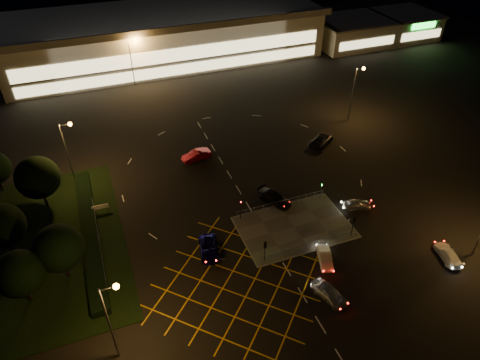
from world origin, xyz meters
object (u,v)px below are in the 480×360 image
object	(u,v)px
signal_sw	(265,248)
car_right_silver	(357,204)
signal_se	(354,223)
signal_nw	(240,206)
car_left_blue	(209,249)
car_east_grey	(322,140)
car_queue_white	(325,258)
car_circ_red	(196,155)
signal_ne	(322,186)
car_approach_white	(448,254)
car_far_dkgrey	(274,198)
car_near_silver	(329,293)

from	to	relation	value
signal_sw	car_right_silver	xyz separation A→B (m)	(15.84, 4.46, -1.73)
signal_se	car_right_silver	size ratio (longest dim) A/B	0.84
signal_sw	signal_nw	distance (m)	7.99
car_left_blue	car_east_grey	size ratio (longest dim) A/B	0.91
car_queue_white	car_circ_red	world-z (taller)	car_circ_red
signal_se	car_circ_red	bearing A→B (deg)	-60.34
signal_nw	car_circ_red	world-z (taller)	signal_nw
signal_ne	car_approach_white	xyz separation A→B (m)	(8.80, -15.30, -1.73)
signal_sw	car_left_blue	world-z (taller)	signal_sw
signal_se	car_right_silver	xyz separation A→B (m)	(3.84, 4.46, -1.73)
car_east_grey	signal_se	bearing A→B (deg)	125.21
signal_sw	car_far_dkgrey	size ratio (longest dim) A/B	0.61
signal_sw	car_right_silver	distance (m)	16.54
signal_se	signal_nw	xyz separation A→B (m)	(-12.00, 7.99, 0.00)
signal_ne	car_approach_white	size ratio (longest dim) A/B	0.72
signal_sw	signal_se	xyz separation A→B (m)	(12.00, 0.00, 0.00)
signal_ne	car_circ_red	distance (m)	20.76
car_right_silver	car_circ_red	bearing A→B (deg)	59.84
signal_sw	car_right_silver	world-z (taller)	signal_sw
signal_ne	signal_sw	bearing A→B (deg)	-146.35
signal_ne	car_near_silver	distance (m)	17.09
signal_se	car_far_dkgrey	size ratio (longest dim) A/B	0.61
car_queue_white	car_far_dkgrey	distance (m)	12.26
car_left_blue	car_right_silver	world-z (taller)	car_left_blue
signal_nw	car_left_blue	bearing A→B (deg)	-143.62
signal_ne	car_circ_red	xyz separation A→B (m)	(-13.49, 15.70, -1.59)
signal_sw	car_east_grey	xyz separation A→B (m)	(19.44, 20.67, -1.62)
signal_se	car_approach_white	bearing A→B (deg)	140.27
signal_sw	car_left_blue	size ratio (longest dim) A/B	0.65
car_near_silver	car_approach_white	bearing A→B (deg)	-17.14
signal_se	car_circ_red	distance (m)	27.30
signal_nw	car_queue_white	xyz separation A→B (m)	(6.72, -10.54, -1.71)
car_near_silver	car_queue_white	xyz separation A→B (m)	(2.20, 4.75, -0.11)
car_circ_red	signal_sw	bearing A→B (deg)	-5.59
car_queue_white	car_right_silver	world-z (taller)	car_queue_white
signal_ne	car_circ_red	bearing A→B (deg)	130.67
car_circ_red	car_east_grey	xyz separation A→B (m)	(20.93, -3.01, -0.03)
car_near_silver	car_circ_red	bearing A→B (deg)	83.90
car_left_blue	signal_ne	bearing A→B (deg)	23.98
signal_ne	car_approach_white	world-z (taller)	signal_ne
car_left_blue	car_far_dkgrey	size ratio (longest dim) A/B	0.94
car_near_silver	car_east_grey	world-z (taller)	car_near_silver
car_far_dkgrey	signal_se	bearing A→B (deg)	-85.26
car_right_silver	signal_se	bearing A→B (deg)	157.12
car_near_silver	signal_nw	bearing A→B (deg)	89.40
signal_ne	car_near_silver	bearing A→B (deg)	-116.06
signal_ne	car_left_blue	xyz separation A→B (m)	(-17.72, -4.21, -1.70)
car_right_silver	car_east_grey	size ratio (longest dim) A/B	0.70
signal_ne	car_queue_white	distance (m)	11.91
signal_se	car_east_grey	size ratio (longest dim) A/B	0.59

